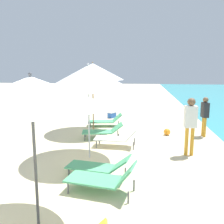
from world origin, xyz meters
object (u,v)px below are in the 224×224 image
person_walking_mid (190,121)px  person_walking_far (205,113)px  umbrella_second (88,77)px  cooler_box (112,115)px  lounger_second_shoreside (117,137)px  umbrella_farthest (93,72)px  lounger_nearest_shoreside (103,178)px  beach_ball (167,132)px  lounger_second_inland (99,166)px  lounger_farthest_inland (103,131)px  lounger_farthest_shoreside (106,120)px  umbrella_nearest (31,92)px

person_walking_mid → person_walking_far: person_walking_mid is taller
umbrella_second → cooler_box: bearing=90.8°
lounger_second_shoreside → umbrella_farthest: bearing=-56.6°
person_walking_mid → person_walking_far: 2.50m
lounger_nearest_shoreside → beach_ball: bearing=-100.2°
lounger_second_inland → beach_ball: (2.03, 4.13, -0.15)m
umbrella_farthest → lounger_farthest_inland: 2.54m
umbrella_second → person_walking_mid: (3.00, 0.57, -1.30)m
umbrella_second → lounger_second_inland: 2.52m
lounger_second_shoreside → umbrella_second: bearing=59.7°
person_walking_mid → beach_ball: bearing=-172.5°
umbrella_second → lounger_farthest_shoreside: (-0.12, 4.10, -2.12)m
umbrella_nearest → lounger_farthest_inland: 5.71m
lounger_nearest_shoreside → beach_ball: (1.81, 4.90, -0.20)m
lounger_nearest_shoreside → lounger_second_inland: size_ratio=0.96×
person_walking_mid → lounger_farthest_shoreside: bearing=-142.1°
lounger_second_inland → cooler_box: bearing=-75.8°
lounger_second_shoreside → beach_ball: lounger_second_shoreside is taller
umbrella_nearest → person_walking_far: size_ratio=1.66×
umbrella_nearest → lounger_nearest_shoreside: bearing=54.1°
lounger_farthest_shoreside → person_walking_mid: size_ratio=0.93×
person_walking_mid → cooler_box: 6.42m
umbrella_nearest → umbrella_second: 3.31m
umbrella_farthest → beach_ball: size_ratio=10.92×
umbrella_second → person_walking_mid: umbrella_second is taller
lounger_second_shoreside → lounger_farthest_shoreside: 3.09m
lounger_nearest_shoreside → lounger_farthest_inland: lounger_nearest_shoreside is taller
lounger_second_shoreside → lounger_farthest_shoreside: (-0.84, 2.97, -0.06)m
umbrella_second → person_walking_far: size_ratio=1.79×
person_walking_mid → umbrella_nearest: bearing=-42.8°
lounger_second_inland → person_walking_far: (3.45, 4.15, 0.66)m
lounger_farthest_inland → person_walking_far: size_ratio=1.03×
umbrella_nearest → cooler_box: (0.08, 9.42, -2.12)m
lounger_farthest_shoreside → person_walking_far: person_walking_far is taller
beach_ball → umbrella_farthest: bearing=174.6°
lounger_second_inland → umbrella_second: bearing=-58.1°
person_walking_mid → beach_ball: 2.51m
lounger_farthest_inland → cooler_box: bearing=-97.2°
lounger_nearest_shoreside → cooler_box: (-0.83, 8.17, -0.17)m
beach_ball → lounger_farthest_inland: bearing=-161.9°
lounger_second_shoreside → person_walking_far: 3.74m
umbrella_nearest → cooler_box: bearing=89.5°
umbrella_nearest → beach_ball: (2.72, 6.15, -2.15)m
beach_ball → lounger_farthest_shoreside: bearing=154.9°
umbrella_nearest → person_walking_mid: umbrella_nearest is taller
umbrella_nearest → person_walking_mid: bearing=50.8°
person_walking_far → cooler_box: (-4.06, 3.25, -0.77)m
person_walking_far → beach_ball: size_ratio=5.82×
lounger_nearest_shoreside → beach_ball: lounger_nearest_shoreside is taller
person_walking_mid → lounger_nearest_shoreside: bearing=-44.2°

